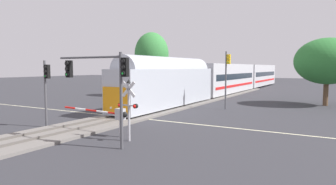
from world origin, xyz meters
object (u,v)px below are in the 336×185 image
(crossing_gate_near, at_px, (113,114))
(crossing_signal_mast, at_px, (128,104))
(traffic_signal_median, at_px, (46,83))
(maple_right_background, at_px, (327,61))
(commuter_train, at_px, (228,77))
(traffic_signal_near_right, at_px, (101,76))
(traffic_signal_far_side, at_px, (227,71))
(oak_behind_train, at_px, (152,54))

(crossing_gate_near, xyz_separation_m, crossing_signal_mast, (1.69, -0.62, 0.85))
(traffic_signal_median, bearing_deg, crossing_gate_near, 2.46)
(maple_right_background, bearing_deg, commuter_train, 147.61)
(crossing_signal_mast, height_order, traffic_signal_near_right, traffic_signal_near_right)
(traffic_signal_far_side, relative_size, oak_behind_train, 0.63)
(traffic_signal_near_right, distance_m, maple_right_background, 27.97)
(traffic_signal_far_side, height_order, maple_right_background, maple_right_background)
(commuter_train, distance_m, traffic_signal_far_side, 18.94)
(commuter_train, height_order, maple_right_background, maple_right_background)
(traffic_signal_near_right, relative_size, traffic_signal_median, 1.06)
(traffic_signal_near_right, bearing_deg, oak_behind_train, 117.43)
(crossing_signal_mast, xyz_separation_m, traffic_signal_far_side, (0.62, 15.82, 1.76))
(crossing_signal_mast, height_order, maple_right_background, maple_right_background)
(traffic_signal_near_right, bearing_deg, traffic_signal_median, 164.52)
(traffic_signal_median, relative_size, maple_right_background, 0.63)
(crossing_gate_near, distance_m, oak_behind_train, 26.72)
(crossing_gate_near, distance_m, traffic_signal_near_right, 3.52)
(oak_behind_train, bearing_deg, traffic_signal_far_side, -29.19)
(crossing_gate_near, relative_size, traffic_signal_far_side, 0.91)
(crossing_gate_near, bearing_deg, traffic_signal_median, -177.54)
(commuter_train, bearing_deg, oak_behind_train, -131.05)
(traffic_signal_far_side, bearing_deg, maple_right_background, 44.60)
(traffic_signal_near_right, relative_size, maple_right_background, 0.67)
(traffic_signal_near_right, height_order, traffic_signal_median, traffic_signal_near_right)
(commuter_train, height_order, traffic_signal_far_side, traffic_signal_far_side)
(crossing_gate_near, distance_m, traffic_signal_far_side, 15.60)
(commuter_train, bearing_deg, traffic_signal_median, -94.18)
(traffic_signal_far_side, relative_size, maple_right_background, 0.78)
(crossing_signal_mast, relative_size, maple_right_background, 0.48)
(traffic_signal_near_right, height_order, oak_behind_train, oak_behind_train)
(traffic_signal_near_right, bearing_deg, crossing_gate_near, 115.90)
(crossing_signal_mast, xyz_separation_m, traffic_signal_median, (-7.69, 0.36, 1.02))
(traffic_signal_near_right, bearing_deg, crossing_signal_mast, 68.98)
(traffic_signal_median, height_order, maple_right_background, maple_right_background)
(crossing_signal_mast, bearing_deg, traffic_signal_median, 177.29)
(crossing_gate_near, height_order, crossing_signal_mast, crossing_signal_mast)
(commuter_train, xyz_separation_m, traffic_signal_near_right, (4.63, -35.38, 1.17))
(oak_behind_train, bearing_deg, commuter_train, 48.95)
(crossing_gate_near, height_order, traffic_signal_near_right, traffic_signal_near_right)
(traffic_signal_far_side, xyz_separation_m, oak_behind_train, (-14.47, 8.08, 2.29))
(maple_right_background, bearing_deg, crossing_signal_mast, -111.01)
(crossing_signal_mast, relative_size, traffic_signal_near_right, 0.71)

